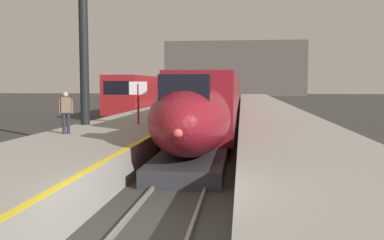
{
  "coord_description": "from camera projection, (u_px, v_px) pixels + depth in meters",
  "views": [
    {
      "loc": [
        1.76,
        -8.01,
        3.04
      ],
      "look_at": [
        0.06,
        6.76,
        1.8
      ],
      "focal_mm": 40.13,
      "sensor_mm": 36.0,
      "label": 1
    }
  ],
  "objects": [
    {
      "name": "ground_plane",
      "position": [
        150.0,
        240.0,
        8.38
      ],
      "size": [
        260.0,
        260.0,
        0.0
      ],
      "primitive_type": "plane",
      "color": "#33302D"
    },
    {
      "name": "platform_left",
      "position": [
        166.0,
        117.0,
        33.3
      ],
      "size": [
        4.8,
        110.0,
        1.05
      ],
      "primitive_type": "cube",
      "color": "gray",
      "rests_on": "ground"
    },
    {
      "name": "platform_right",
      "position": [
        272.0,
        118.0,
        32.38
      ],
      "size": [
        4.8,
        110.0,
        1.05
      ],
      "primitive_type": "cube",
      "color": "gray",
      "rests_on": "ground"
    },
    {
      "name": "platform_left_safety_stripe",
      "position": [
        195.0,
        110.0,
        33.0
      ],
      "size": [
        0.2,
        107.8,
        0.01
      ],
      "primitive_type": "cube",
      "color": "yellow",
      "rests_on": "platform_left"
    },
    {
      "name": "rail_main_left",
      "position": [
        211.0,
        120.0,
        35.69
      ],
      "size": [
        0.08,
        110.0,
        0.12
      ],
      "primitive_type": "cube",
      "color": "slate",
      "rests_on": "ground"
    },
    {
      "name": "rail_main_right",
      "position": [
        229.0,
        120.0,
        35.51
      ],
      "size": [
        0.08,
        110.0,
        0.12
      ],
      "primitive_type": "cube",
      "color": "slate",
      "rests_on": "ground"
    },
    {
      "name": "rail_secondary_left",
      "position": [
        116.0,
        119.0,
        36.61
      ],
      "size": [
        0.08,
        110.0,
        0.12
      ],
      "primitive_type": "cube",
      "color": "slate",
      "rests_on": "ground"
    },
    {
      "name": "rail_secondary_right",
      "position": [
        134.0,
        119.0,
        36.44
      ],
      "size": [
        0.08,
        110.0,
        0.12
      ],
      "primitive_type": "cube",
      "color": "slate",
      "rests_on": "ground"
    },
    {
      "name": "highspeed_train_main",
      "position": [
        226.0,
        94.0,
        48.2
      ],
      "size": [
        2.92,
        74.77,
        3.6
      ],
      "color": "maroon",
      "rests_on": "ground"
    },
    {
      "name": "regional_train_adjacent",
      "position": [
        160.0,
        92.0,
        52.16
      ],
      "size": [
        2.85,
        36.6,
        3.8
      ],
      "color": "maroon",
      "rests_on": "ground"
    },
    {
      "name": "station_column_mid",
      "position": [
        83.0,
        16.0,
        20.75
      ],
      "size": [
        4.0,
        0.68,
        8.7
      ],
      "color": "black",
      "rests_on": "platform_left"
    },
    {
      "name": "passenger_near_edge",
      "position": [
        162.0,
        99.0,
        28.37
      ],
      "size": [
        0.36,
        0.52,
        1.69
      ],
      "color": "#23232D",
      "rests_on": "platform_left"
    },
    {
      "name": "passenger_mid_platform",
      "position": [
        66.0,
        109.0,
        17.19
      ],
      "size": [
        0.5,
        0.38,
        1.69
      ],
      "color": "#23232D",
      "rests_on": "platform_left"
    },
    {
      "name": "rolling_suitcase",
      "position": [
        170.0,
        110.0,
        27.79
      ],
      "size": [
        0.4,
        0.22,
        0.98
      ],
      "color": "black",
      "rests_on": "platform_left"
    },
    {
      "name": "departure_info_board",
      "position": [
        138.0,
        94.0,
        21.18
      ],
      "size": [
        0.9,
        0.1,
        2.12
      ],
      "color": "maroon",
      "rests_on": "platform_left"
    },
    {
      "name": "terminus_back_wall",
      "position": [
        235.0,
        69.0,
        108.77
      ],
      "size": [
        36.0,
        2.0,
        14.0
      ],
      "primitive_type": "cube",
      "color": "#4C4742",
      "rests_on": "ground"
    }
  ]
}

